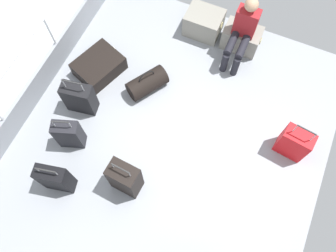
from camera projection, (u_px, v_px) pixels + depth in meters
ground_plane at (168, 147)px, 5.04m from camera, size 4.40×5.20×0.06m
gunwale_port at (36, 87)px, 5.15m from camera, size 0.06×5.20×0.45m
railing_port at (22, 67)px, 4.64m from camera, size 0.04×4.20×1.02m
cargo_crate_0 at (204, 23)px, 5.64m from camera, size 0.62×0.46×0.42m
cargo_crate_1 at (241, 38)px, 5.53m from camera, size 0.62×0.38×0.40m
passenger_seated at (242, 31)px, 5.12m from camera, size 0.34×0.66×1.10m
suitcase_0 at (69, 134)px, 4.78m from camera, size 0.40×0.30×0.74m
suitcase_2 at (56, 179)px, 4.51m from camera, size 0.44×0.27×0.74m
suitcase_4 at (294, 143)px, 4.74m from camera, size 0.43×0.29×0.77m
suitcase_5 at (80, 98)px, 5.01m from camera, size 0.47×0.29×0.76m
suitcase_6 at (125, 178)px, 4.48m from camera, size 0.41×0.28×0.83m
suitcase_7 at (99, 66)px, 5.40m from camera, size 0.77×0.86×0.27m
duffel_bag at (147, 83)px, 5.25m from camera, size 0.59×0.69×0.46m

